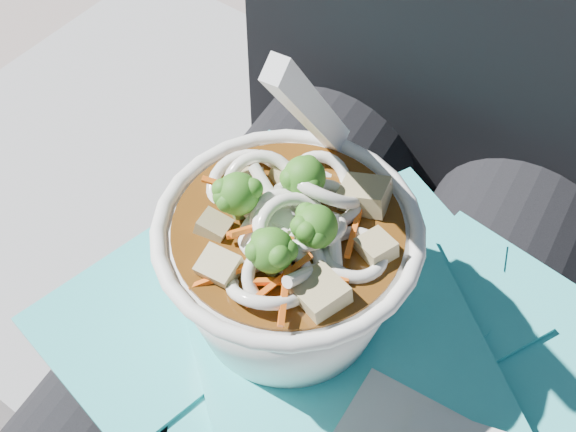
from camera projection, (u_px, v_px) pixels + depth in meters
The scene contains 5 objects.
stone_ledge at pixel (359, 420), 0.86m from camera, with size 1.00×0.50×0.45m, color gray.
lap at pixel (293, 414), 0.55m from camera, with size 0.31×0.48×0.15m.
person_body at pixel (355, 294), 0.58m from camera, with size 0.34×0.94×0.99m.
plastic_bag at pixel (335, 346), 0.49m from camera, with size 0.36×0.38×0.02m.
udon_bowl at pixel (288, 258), 0.45m from camera, with size 0.16×0.16×0.19m.
Camera 1 is at (0.11, -0.21, 1.03)m, focal length 50.00 mm.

